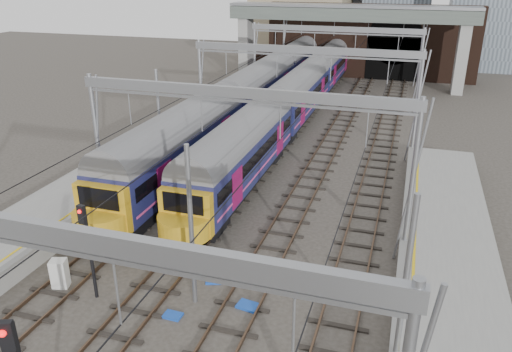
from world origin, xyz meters
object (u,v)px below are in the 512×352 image
(train_second, at_px, (281,72))
(relay_cabinet, at_px, (60,274))
(signal_near_left, at_px, (87,240))
(train_main, at_px, (316,77))

(train_second, distance_m, relay_cabinet, 37.55)
(train_second, height_order, relay_cabinet, train_second)
(signal_near_left, height_order, relay_cabinet, signal_near_left)
(relay_cabinet, bearing_deg, signal_near_left, -25.28)
(train_main, bearing_deg, signal_near_left, -93.33)
(train_second, height_order, signal_near_left, train_second)
(signal_near_left, bearing_deg, train_second, 99.90)
(train_main, distance_m, signal_near_left, 36.86)
(signal_near_left, xyz_separation_m, relay_cabinet, (-1.91, 0.25, -2.16))
(train_main, xyz_separation_m, train_second, (-4.00, 0.95, 0.10))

